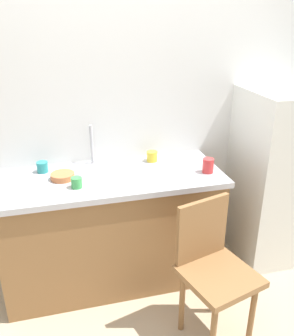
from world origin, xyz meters
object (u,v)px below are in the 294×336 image
object	(u,v)px
chair	(213,266)
terracotta_bowl	(63,176)
cup_teal	(42,167)
cup_green	(77,182)
cup_red	(208,166)
cup_yellow	(152,156)
refrigerator	(277,177)

from	to	relation	value
chair	terracotta_bowl	size ratio (longest dim) A/B	5.57
cup_teal	cup_green	xyz separation A→B (m)	(0.21, -0.31, -0.00)
cup_red	cup_green	bearing A→B (deg)	-179.40
cup_teal	terracotta_bowl	bearing A→B (deg)	-49.41
cup_teal	cup_red	distance (m)	1.16
cup_teal	cup_red	xyz separation A→B (m)	(1.12, -0.30, 0.01)
cup_green	chair	bearing A→B (deg)	-36.56
cup_green	cup_yellow	xyz separation A→B (m)	(0.58, 0.31, 0.00)
terracotta_bowl	cup_red	world-z (taller)	cup_red
terracotta_bowl	cup_yellow	bearing A→B (deg)	12.88
terracotta_bowl	cup_red	size ratio (longest dim) A/B	1.57
refrigerator	cup_green	bearing A→B (deg)	-175.16
cup_teal	chair	bearing A→B (deg)	-41.96
terracotta_bowl	cup_green	xyz separation A→B (m)	(0.08, -0.15, 0.01)
refrigerator	cup_green	xyz separation A→B (m)	(-1.56, -0.13, 0.20)
terracotta_bowl	cup_yellow	xyz separation A→B (m)	(0.67, 0.15, 0.02)
cup_teal	cup_green	distance (m)	0.37
refrigerator	cup_teal	xyz separation A→B (m)	(-1.77, 0.17, 0.20)
refrigerator	cup_green	size ratio (longest dim) A/B	19.49
cup_yellow	cup_red	bearing A→B (deg)	-42.48
terracotta_bowl	cup_teal	world-z (taller)	cup_teal
refrigerator	cup_red	bearing A→B (deg)	-169.35
terracotta_bowl	cup_yellow	world-z (taller)	cup_yellow
terracotta_bowl	cup_green	bearing A→B (deg)	-62.03
cup_red	cup_yellow	size ratio (longest dim) A/B	1.27
refrigerator	cup_teal	world-z (taller)	refrigerator
cup_teal	cup_green	size ratio (longest dim) A/B	1.10
cup_teal	cup_yellow	bearing A→B (deg)	0.00
chair	refrigerator	bearing A→B (deg)	23.45
refrigerator	cup_teal	size ratio (longest dim) A/B	17.72
chair	cup_green	xyz separation A→B (m)	(-0.73, 0.54, 0.39)
chair	cup_teal	xyz separation A→B (m)	(-0.94, 0.85, 0.39)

